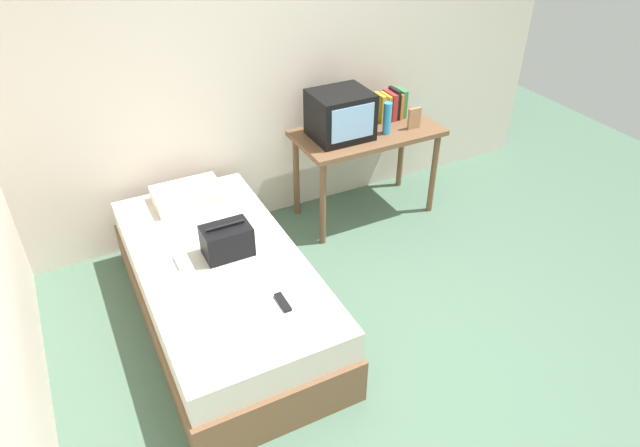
% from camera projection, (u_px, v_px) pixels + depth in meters
% --- Properties ---
extents(ground_plane, '(8.00, 8.00, 0.00)m').
position_uv_depth(ground_plane, '(400.00, 364.00, 3.52)').
color(ground_plane, '#4C6B56').
extents(wall_back, '(5.20, 0.10, 2.60)m').
position_uv_depth(wall_back, '(265.00, 62.00, 4.25)').
color(wall_back, beige).
rests_on(wall_back, ground).
extents(bed, '(1.00, 2.00, 0.52)m').
position_uv_depth(bed, '(223.00, 290.00, 3.70)').
color(bed, brown).
rests_on(bed, ground).
extents(desk, '(1.16, 0.60, 0.77)m').
position_uv_depth(desk, '(367.00, 142.00, 4.56)').
color(desk, brown).
rests_on(desk, ground).
extents(tv, '(0.44, 0.39, 0.36)m').
position_uv_depth(tv, '(340.00, 115.00, 4.31)').
color(tv, black).
rests_on(tv, desk).
extents(water_bottle, '(0.06, 0.06, 0.25)m').
position_uv_depth(water_bottle, '(387.00, 118.00, 4.39)').
color(water_bottle, '#3399DB').
rests_on(water_bottle, desk).
extents(book_row, '(0.24, 0.17, 0.25)m').
position_uv_depth(book_row, '(391.00, 105.00, 4.64)').
color(book_row, gold).
rests_on(book_row, desk).
extents(picture_frame, '(0.11, 0.02, 0.17)m').
position_uv_depth(picture_frame, '(414.00, 118.00, 4.49)').
color(picture_frame, '#9E754C').
rests_on(picture_frame, desk).
extents(pillow, '(0.48, 0.32, 0.11)m').
position_uv_depth(pillow, '(188.00, 195.00, 4.07)').
color(pillow, silver).
rests_on(pillow, bed).
extents(handbag, '(0.30, 0.20, 0.23)m').
position_uv_depth(handbag, '(227.00, 241.00, 3.54)').
color(handbag, black).
rests_on(handbag, bed).
extents(magazine, '(0.21, 0.29, 0.01)m').
position_uv_depth(magazine, '(222.00, 305.00, 3.20)').
color(magazine, white).
rests_on(magazine, bed).
extents(remote_dark, '(0.04, 0.16, 0.02)m').
position_uv_depth(remote_dark, '(283.00, 302.00, 3.21)').
color(remote_dark, black).
rests_on(remote_dark, bed).
extents(remote_silver, '(0.04, 0.14, 0.02)m').
position_uv_depth(remote_silver, '(179.00, 262.00, 3.51)').
color(remote_silver, '#B7B7BC').
rests_on(remote_silver, bed).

